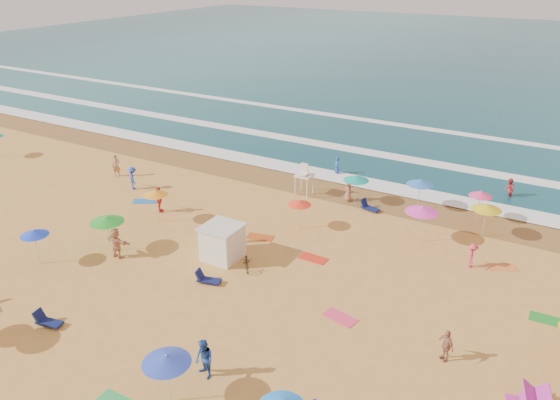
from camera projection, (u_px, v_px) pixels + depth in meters
The scene contains 12 objects.
ground at pixel (253, 266), 31.70m from camera, with size 220.00×220.00×0.00m, color gold.
ocean at pixel (504, 56), 98.11m from camera, with size 220.00×140.00×0.18m, color #0C4756.
wet_sand at pixel (341, 192), 41.58m from camera, with size 220.00×220.00×0.00m, color olive.
surf_foam at pixel (382, 157), 48.52m from camera, with size 200.00×18.70×0.05m.
cabana at pixel (222, 243), 32.15m from camera, with size 2.00×2.00×2.00m, color white.
cabana_roof at pixel (222, 227), 31.71m from camera, with size 2.20×2.20×0.12m, color silver.
bicycle at pixel (247, 262), 31.28m from camera, with size 0.56×1.60×0.84m, color black.
lifeguard_stand at pixel (304, 182), 40.79m from camera, with size 1.20×1.20×2.10m, color white, non-canonical shape.
beach_umbrellas at pixel (270, 235), 30.62m from camera, with size 56.44×27.43×0.83m.
loungers at pixel (408, 361), 24.02m from camera, with size 45.22×24.03×0.34m.
towels at pixel (278, 305), 28.14m from camera, with size 37.70×21.17×0.03m.
beachgoers at pixel (296, 222), 35.08m from camera, with size 48.37×27.58×2.14m.
Camera 1 is at (15.02, -22.93, 16.45)m, focal length 35.00 mm.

